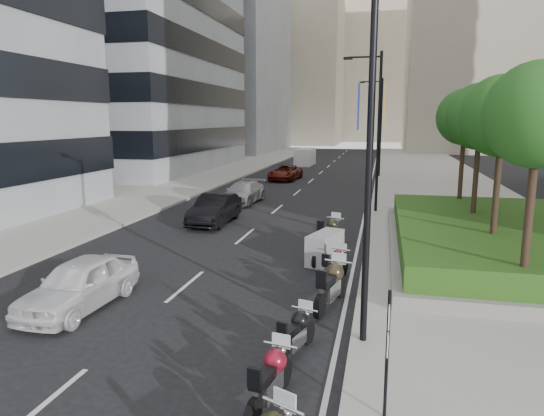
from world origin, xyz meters
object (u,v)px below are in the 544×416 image
(car_d, at_px, (285,172))
(delivery_van, at_px, (305,158))
(lamp_post_2, at_px, (379,122))
(car_a, at_px, (79,284))
(parking_sign, at_px, (387,348))
(motorcycle_3, at_px, (331,285))
(motorcycle_1, at_px, (271,378))
(motorcycle_6, at_px, (329,233))
(lamp_post_1, at_px, (376,124))
(car_c, at_px, (243,192))
(motorcycle_4, at_px, (335,265))
(motorcycle_2, at_px, (296,334))
(car_b, at_px, (215,209))
(lamp_post_0, at_px, (363,132))
(motorcycle_5, at_px, (325,248))

(car_d, distance_m, delivery_van, 14.27)
(lamp_post_2, height_order, car_a, lamp_post_2)
(parking_sign, height_order, car_a, parking_sign)
(motorcycle_3, bearing_deg, motorcycle_1, -173.30)
(motorcycle_6, xyz_separation_m, car_a, (-6.23, -8.24, 0.08))
(lamp_post_1, xyz_separation_m, delivery_van, (-8.50, 28.39, -4.16))
(motorcycle_1, relative_size, delivery_van, 0.44)
(motorcycle_3, bearing_deg, delivery_van, 23.30)
(motorcycle_1, relative_size, car_c, 0.44)
(lamp_post_1, distance_m, motorcycle_4, 13.26)
(lamp_post_1, bearing_deg, car_d, 119.48)
(motorcycle_4, height_order, car_d, car_d)
(lamp_post_1, relative_size, motorcycle_1, 4.34)
(motorcycle_2, distance_m, car_a, 6.67)
(motorcycle_1, height_order, delivery_van, delivery_van)
(parking_sign, xyz_separation_m, car_b, (-8.58, 15.31, -0.70))
(lamp_post_2, bearing_deg, delivery_van, 129.31)
(car_a, distance_m, delivery_van, 44.80)
(lamp_post_2, bearing_deg, lamp_post_1, -90.00)
(lamp_post_0, height_order, motorcycle_1, lamp_post_0)
(parking_sign, bearing_deg, motorcycle_1, 177.25)
(car_c, bearing_deg, delivery_van, 94.35)
(parking_sign, height_order, car_d, parking_sign)
(motorcycle_4, bearing_deg, car_a, 140.08)
(motorcycle_2, xyz_separation_m, motorcycle_6, (-0.29, 9.67, 0.12))
(car_c, xyz_separation_m, car_d, (0.29, 12.41, -0.01))
(lamp_post_1, relative_size, motorcycle_2, 4.68)
(parking_sign, relative_size, car_b, 0.55)
(motorcycle_5, bearing_deg, motorcycle_6, 19.41)
(lamp_post_0, height_order, lamp_post_1, same)
(lamp_post_0, xyz_separation_m, motorcycle_4, (-0.97, 4.57, -4.52))
(car_b, bearing_deg, lamp_post_0, -57.27)
(car_b, xyz_separation_m, delivery_van, (-0.58, 33.07, 0.15))
(motorcycle_2, xyz_separation_m, motorcycle_5, (-0.20, 7.37, 0.06))
(parking_sign, distance_m, motorcycle_2, 3.08)
(motorcycle_1, bearing_deg, delivery_van, 18.32)
(lamp_post_2, distance_m, car_c, 18.78)
(lamp_post_1, bearing_deg, motorcycle_1, -94.13)
(lamp_post_0, xyz_separation_m, motorcycle_5, (-1.52, 6.54, -4.48))
(motorcycle_3, height_order, car_b, car_b)
(motorcycle_1, relative_size, motorcycle_2, 1.08)
(motorcycle_1, bearing_deg, car_c, 27.56)
(motorcycle_4, relative_size, motorcycle_5, 0.94)
(motorcycle_3, bearing_deg, motorcycle_6, 19.93)
(lamp_post_2, distance_m, motorcycle_2, 36.14)
(car_a, bearing_deg, delivery_van, 93.35)
(lamp_post_2, height_order, motorcycle_6, lamp_post_2)
(motorcycle_3, bearing_deg, motorcycle_4, 16.43)
(motorcycle_4, distance_m, delivery_van, 41.51)
(motorcycle_2, bearing_deg, car_a, 93.92)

